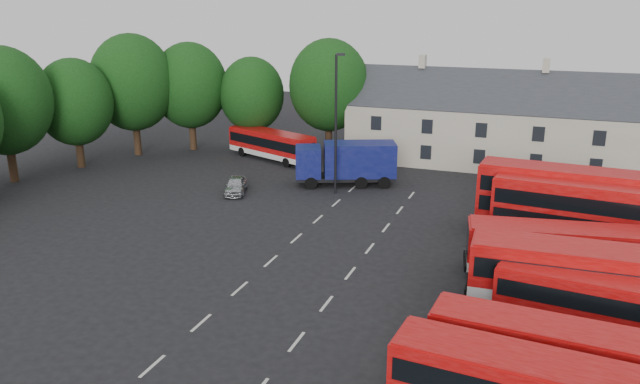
# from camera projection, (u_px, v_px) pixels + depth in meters

# --- Properties ---
(ground) EXTENTS (140.00, 140.00, 0.00)m
(ground) POSITION_uv_depth(u_px,v_px,m) (256.00, 274.00, 35.48)
(ground) COLOR black
(ground) RESTS_ON ground
(lane_markings) EXTENTS (5.15, 33.80, 0.01)m
(lane_markings) POSITION_uv_depth(u_px,v_px,m) (310.00, 267.00, 36.44)
(lane_markings) COLOR beige
(lane_markings) RESTS_ON ground
(treeline) EXTENTS (29.92, 32.59, 12.01)m
(treeline) POSITION_uv_depth(u_px,v_px,m) (145.00, 94.00, 57.82)
(treeline) COLOR black
(treeline) RESTS_ON ground
(terrace_houses) EXTENTS (35.70, 7.13, 10.06)m
(terrace_houses) POSITION_uv_depth(u_px,v_px,m) (540.00, 128.00, 56.54)
(terrace_houses) COLOR beige
(terrace_houses) RESTS_ON ground
(bus_row_b) EXTENTS (10.07, 2.97, 2.81)m
(bus_row_b) POSITION_uv_depth(u_px,v_px,m) (557.00, 351.00, 24.53)
(bus_row_b) COLOR silver
(bus_row_b) RESTS_ON ground
(bus_row_c) EXTENTS (9.94, 3.26, 2.76)m
(bus_row_c) POSITION_uv_depth(u_px,v_px,m) (604.00, 300.00, 28.81)
(bus_row_c) COLOR silver
(bus_row_c) RESTS_ON ground
(bus_row_d) EXTENTS (12.20, 3.27, 3.42)m
(bus_row_d) POSITION_uv_depth(u_px,v_px,m) (597.00, 275.00, 30.51)
(bus_row_d) COLOR silver
(bus_row_d) RESTS_ON ground
(bus_row_e) EXTENTS (11.15, 4.21, 3.08)m
(bus_row_e) POSITION_uv_depth(u_px,v_px,m) (569.00, 248.00, 34.33)
(bus_row_e) COLOR silver
(bus_row_e) RESTS_ON ground
(bus_dd_south) EXTENTS (10.84, 3.46, 4.37)m
(bus_dd_south) POSITION_uv_depth(u_px,v_px,m) (582.00, 212.00, 38.23)
(bus_dd_south) COLOR silver
(bus_dd_south) RESTS_ON ground
(bus_dd_north) EXTENTS (11.70, 3.46, 4.73)m
(bus_dd_north) POSITION_uv_depth(u_px,v_px,m) (570.00, 199.00, 40.03)
(bus_dd_north) COLOR silver
(bus_dd_north) RESTS_ON ground
(bus_north) EXTENTS (10.14, 5.94, 2.84)m
(bus_north) POSITION_uv_depth(u_px,v_px,m) (271.00, 143.00, 60.69)
(bus_north) COLOR silver
(bus_north) RESTS_ON ground
(box_truck) EXTENTS (8.67, 5.56, 3.64)m
(box_truck) POSITION_uv_depth(u_px,v_px,m) (347.00, 162.00, 52.16)
(box_truck) COLOR black
(box_truck) RESTS_ON ground
(silver_car) EXTENTS (2.83, 4.19, 1.33)m
(silver_car) POSITION_uv_depth(u_px,v_px,m) (236.00, 185.00, 50.34)
(silver_car) COLOR #AEB2B6
(silver_car) RESTS_ON ground
(lamppost) EXTENTS (0.77, 0.48, 11.14)m
(lamppost) POSITION_uv_depth(u_px,v_px,m) (336.00, 121.00, 48.68)
(lamppost) COLOR black
(lamppost) RESTS_ON ground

